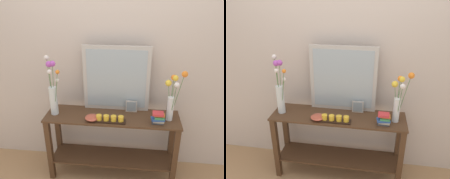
{
  "view_description": "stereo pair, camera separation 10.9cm",
  "coord_description": "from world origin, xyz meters",
  "views": [
    {
      "loc": [
        0.23,
        -2.1,
        2.01
      ],
      "look_at": [
        0.0,
        0.0,
        1.07
      ],
      "focal_mm": 37.05,
      "sensor_mm": 36.0,
      "label": 1
    },
    {
      "loc": [
        0.34,
        -2.09,
        2.01
      ],
      "look_at": [
        0.0,
        0.0,
        1.07
      ],
      "focal_mm": 37.05,
      "sensor_mm": 36.0,
      "label": 2
    }
  ],
  "objects": [
    {
      "name": "console_table",
      "position": [
        0.0,
        0.0,
        0.48
      ],
      "size": [
        1.41,
        0.38,
        0.77
      ],
      "color": "#472D1C",
      "rests_on": "ground"
    },
    {
      "name": "decorative_bowl",
      "position": [
        -0.19,
        -0.1,
        0.8
      ],
      "size": [
        0.15,
        0.15,
        0.04
      ],
      "color": "#B24C38",
      "rests_on": "console_table"
    },
    {
      "name": "picture_frame_small",
      "position": [
        0.2,
        0.11,
        0.84
      ],
      "size": [
        0.12,
        0.01,
        0.13
      ],
      "color": "#B7B2AD",
      "rests_on": "console_table"
    },
    {
      "name": "mirror_leaning",
      "position": [
        0.03,
        0.16,
        1.13
      ],
      "size": [
        0.71,
        0.03,
        0.71
      ],
      "color": "#B7B2AD",
      "rests_on": "console_table"
    },
    {
      "name": "wall_back",
      "position": [
        0.0,
        0.31,
        1.35
      ],
      "size": [
        6.4,
        0.08,
        2.7
      ],
      "primitive_type": "cube",
      "color": "beige",
      "rests_on": "ground"
    },
    {
      "name": "vase_right",
      "position": [
        0.6,
        -0.0,
        1.03
      ],
      "size": [
        0.2,
        0.18,
        0.52
      ],
      "color": "silver",
      "rests_on": "console_table"
    },
    {
      "name": "ground_plane",
      "position": [
        0.0,
        0.0,
        -0.01
      ],
      "size": [
        7.0,
        6.0,
        0.02
      ],
      "primitive_type": "cube",
      "color": "#A87F56"
    },
    {
      "name": "book_stack",
      "position": [
        0.47,
        -0.09,
        0.83
      ],
      "size": [
        0.14,
        0.1,
        0.12
      ],
      "color": "#424247",
      "rests_on": "console_table"
    },
    {
      "name": "tall_vase_left",
      "position": [
        -0.61,
        -0.01,
        1.03
      ],
      "size": [
        0.21,
        0.22,
        0.61
      ],
      "color": "silver",
      "rests_on": "console_table"
    },
    {
      "name": "candle_tray",
      "position": [
        -0.01,
        -0.11,
        0.8
      ],
      "size": [
        0.32,
        0.09,
        0.07
      ],
      "color": "black",
      "rests_on": "console_table"
    }
  ]
}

